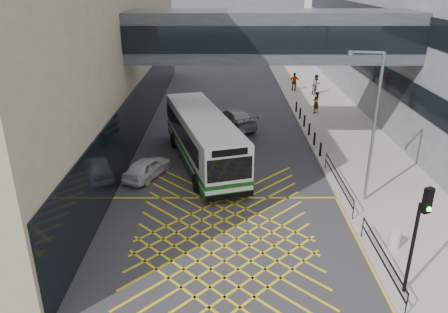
{
  "coord_description": "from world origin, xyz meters",
  "views": [
    {
      "loc": [
        -0.05,
        -16.18,
        10.94
      ],
      "look_at": [
        0.0,
        4.0,
        2.6
      ],
      "focal_mm": 35.0,
      "sensor_mm": 36.0,
      "label": 1
    }
  ],
  "objects_px": {
    "car_silver": "(234,117)",
    "pedestrian_c": "(294,82)",
    "traffic_light": "(419,226)",
    "car_dark": "(222,130)",
    "street_lamp": "(371,120)",
    "bus": "(203,137)",
    "car_white": "(147,167)",
    "pedestrian_a": "(316,103)",
    "litter_bin": "(395,239)",
    "pedestrian_b": "(316,85)"
  },
  "relations": [
    {
      "from": "car_silver",
      "to": "pedestrian_c",
      "type": "distance_m",
      "value": 12.86
    },
    {
      "from": "traffic_light",
      "to": "car_dark",
      "type": "bearing_deg",
      "value": 87.64
    },
    {
      "from": "car_dark",
      "to": "traffic_light",
      "type": "height_order",
      "value": "traffic_light"
    },
    {
      "from": "car_dark",
      "to": "street_lamp",
      "type": "relative_size",
      "value": 0.66
    },
    {
      "from": "bus",
      "to": "traffic_light",
      "type": "height_order",
      "value": "traffic_light"
    },
    {
      "from": "car_white",
      "to": "pedestrian_a",
      "type": "height_order",
      "value": "pedestrian_a"
    },
    {
      "from": "car_silver",
      "to": "litter_bin",
      "type": "relative_size",
      "value": 6.15
    },
    {
      "from": "car_white",
      "to": "street_lamp",
      "type": "xyz_separation_m",
      "value": [
        11.68,
        -3.07,
        3.88
      ]
    },
    {
      "from": "car_silver",
      "to": "traffic_light",
      "type": "relative_size",
      "value": 1.15
    },
    {
      "from": "bus",
      "to": "pedestrian_b",
      "type": "distance_m",
      "value": 19.74
    },
    {
      "from": "street_lamp",
      "to": "pedestrian_a",
      "type": "relative_size",
      "value": 4.16
    },
    {
      "from": "car_white",
      "to": "street_lamp",
      "type": "height_order",
      "value": "street_lamp"
    },
    {
      "from": "bus",
      "to": "pedestrian_a",
      "type": "relative_size",
      "value": 6.36
    },
    {
      "from": "traffic_light",
      "to": "pedestrian_a",
      "type": "bearing_deg",
      "value": 62.41
    },
    {
      "from": "car_white",
      "to": "car_silver",
      "type": "bearing_deg",
      "value": -96.13
    },
    {
      "from": "car_white",
      "to": "car_silver",
      "type": "xyz_separation_m",
      "value": [
        5.33,
        9.26,
        0.16
      ]
    },
    {
      "from": "street_lamp",
      "to": "pedestrian_b",
      "type": "xyz_separation_m",
      "value": [
        1.94,
        21.92,
        -3.37
      ]
    },
    {
      "from": "car_dark",
      "to": "car_silver",
      "type": "distance_m",
      "value": 3.21
    },
    {
      "from": "litter_bin",
      "to": "pedestrian_b",
      "type": "relative_size",
      "value": 0.42
    },
    {
      "from": "car_silver",
      "to": "litter_bin",
      "type": "distance_m",
      "value": 17.97
    },
    {
      "from": "car_dark",
      "to": "litter_bin",
      "type": "relative_size",
      "value": 6.11
    },
    {
      "from": "pedestrian_a",
      "to": "pedestrian_b",
      "type": "relative_size",
      "value": 0.95
    },
    {
      "from": "litter_bin",
      "to": "street_lamp",
      "type": "bearing_deg",
      "value": 91.2
    },
    {
      "from": "car_white",
      "to": "car_dark",
      "type": "bearing_deg",
      "value": -101.2
    },
    {
      "from": "traffic_light",
      "to": "pedestrian_b",
      "type": "distance_m",
      "value": 29.43
    },
    {
      "from": "bus",
      "to": "car_silver",
      "type": "distance_m",
      "value": 7.52
    },
    {
      "from": "street_lamp",
      "to": "pedestrian_a",
      "type": "distance_m",
      "value": 15.92
    },
    {
      "from": "bus",
      "to": "litter_bin",
      "type": "xyz_separation_m",
      "value": [
        8.58,
        -9.63,
        -1.14
      ]
    },
    {
      "from": "car_dark",
      "to": "litter_bin",
      "type": "xyz_separation_m",
      "value": [
        7.43,
        -13.72,
        -0.21
      ]
    },
    {
      "from": "street_lamp",
      "to": "litter_bin",
      "type": "distance_m",
      "value": 5.93
    },
    {
      "from": "traffic_light",
      "to": "pedestrian_b",
      "type": "height_order",
      "value": "traffic_light"
    },
    {
      "from": "bus",
      "to": "pedestrian_c",
      "type": "height_order",
      "value": "bus"
    },
    {
      "from": "bus",
      "to": "litter_bin",
      "type": "relative_size",
      "value": 14.28
    },
    {
      "from": "litter_bin",
      "to": "pedestrian_c",
      "type": "relative_size",
      "value": 0.45
    },
    {
      "from": "traffic_light",
      "to": "pedestrian_b",
      "type": "relative_size",
      "value": 2.25
    },
    {
      "from": "car_dark",
      "to": "pedestrian_c",
      "type": "height_order",
      "value": "pedestrian_c"
    },
    {
      "from": "car_silver",
      "to": "street_lamp",
      "type": "distance_m",
      "value": 14.36
    },
    {
      "from": "pedestrian_c",
      "to": "car_dark",
      "type": "bearing_deg",
      "value": 63.21
    },
    {
      "from": "bus",
      "to": "car_dark",
      "type": "height_order",
      "value": "bus"
    },
    {
      "from": "bus",
      "to": "litter_bin",
      "type": "height_order",
      "value": "bus"
    },
    {
      "from": "car_white",
      "to": "traffic_light",
      "type": "bearing_deg",
      "value": 160.87
    },
    {
      "from": "car_white",
      "to": "street_lamp",
      "type": "distance_m",
      "value": 12.68
    },
    {
      "from": "car_silver",
      "to": "pedestrian_a",
      "type": "relative_size",
      "value": 2.74
    },
    {
      "from": "car_white",
      "to": "car_silver",
      "type": "height_order",
      "value": "car_silver"
    },
    {
      "from": "pedestrian_c",
      "to": "litter_bin",
      "type": "bearing_deg",
      "value": 90.71
    },
    {
      "from": "pedestrian_a",
      "to": "car_dark",
      "type": "bearing_deg",
      "value": -6.16
    },
    {
      "from": "pedestrian_a",
      "to": "pedestrian_c",
      "type": "relative_size",
      "value": 1.02
    },
    {
      "from": "car_dark",
      "to": "pedestrian_b",
      "type": "distance_m",
      "value": 15.69
    },
    {
      "from": "litter_bin",
      "to": "bus",
      "type": "bearing_deg",
      "value": 131.72
    },
    {
      "from": "car_dark",
      "to": "street_lamp",
      "type": "xyz_separation_m",
      "value": [
        7.33,
        -9.28,
        3.72
      ]
    }
  ]
}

